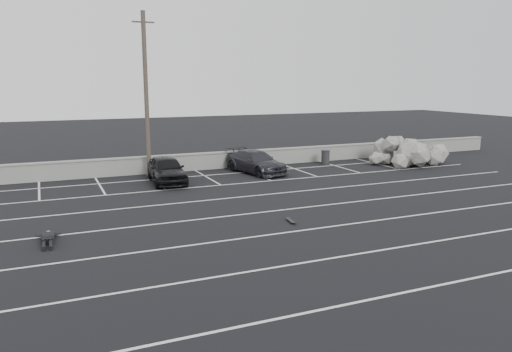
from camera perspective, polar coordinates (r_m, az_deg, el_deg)
name	(u,v)px	position (r m, az deg, el deg)	size (l,w,h in m)	color
ground	(277,234)	(18.45, 2.41, -6.62)	(120.00, 120.00, 0.00)	black
seawall	(179,163)	(31.21, -8.83, 1.53)	(50.00, 0.45, 1.06)	gray
stall_lines	(232,207)	(22.32, -2.71, -3.51)	(36.00, 20.05, 0.01)	silver
car_left	(167,169)	(27.79, -10.18, 0.75)	(1.75, 4.34, 1.48)	black
car_right	(256,162)	(30.32, -0.02, 1.63)	(1.89, 4.64, 1.35)	#26252B
utility_pole	(146,95)	(29.59, -12.44, 9.07)	(1.25, 0.25, 9.37)	#4C4238
trash_bin	(325,157)	(33.87, 7.94, 2.16)	(0.69, 0.69, 0.93)	#262629
riprap_pile	(409,155)	(34.85, 17.11, 2.33)	(5.23, 4.42, 1.59)	gray
person	(48,234)	(19.07, -22.68, -6.18)	(0.98, 2.28, 0.45)	black
skateboard	(291,221)	(19.92, 4.00, -5.12)	(0.25, 0.68, 0.08)	black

